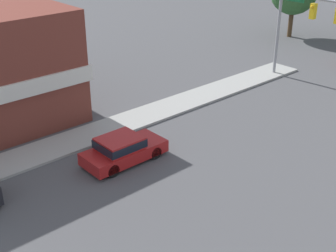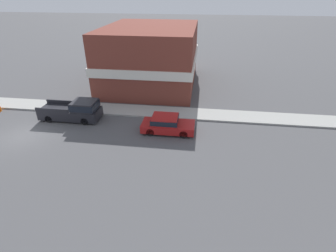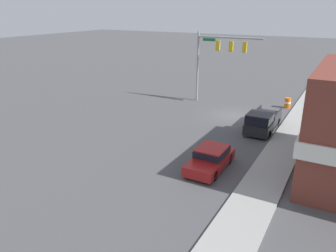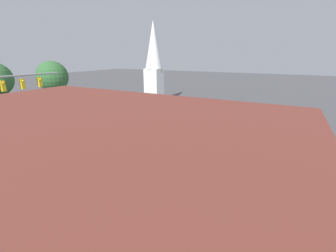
{
  "view_description": "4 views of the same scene",
  "coord_description": "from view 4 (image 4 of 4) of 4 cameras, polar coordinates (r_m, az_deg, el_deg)",
  "views": [
    {
      "loc": [
        14.78,
        -0.73,
        11.88
      ],
      "look_at": [
        0.29,
        12.16,
        2.61
      ],
      "focal_mm": 50.0,
      "sensor_mm": 36.0,
      "label": 1
    },
    {
      "loc": [
        16.51,
        13.88,
        10.72
      ],
      "look_at": [
        0.05,
        11.68,
        1.74
      ],
      "focal_mm": 28.0,
      "sensor_mm": 36.0,
      "label": 2
    },
    {
      "loc": [
        -9.12,
        29.23,
        9.76
      ],
      "look_at": [
        1.09,
        11.08,
        2.25
      ],
      "focal_mm": 35.0,
      "sensor_mm": 36.0,
      "label": 3
    },
    {
      "loc": [
        -14.53,
        3.56,
        8.03
      ],
      "look_at": [
        0.16,
        11.35,
        2.79
      ],
      "focal_mm": 24.0,
      "sensor_mm": 36.0,
      "label": 4
    }
  ],
  "objects": [
    {
      "name": "far_signal_assembly",
      "position": [
        27.57,
        -35.53,
        7.71
      ],
      "size": [
        8.86,
        0.49,
        6.56
      ],
      "color": "gray",
      "rests_on": "ground"
    },
    {
      "name": "car_lead",
      "position": [
        16.3,
        -3.68,
        -9.14
      ],
      "size": [
        1.9,
        4.3,
        1.4
      ],
      "color": "black",
      "rests_on": "ground"
    },
    {
      "name": "pickup_truck_parked",
      "position": [
        13.3,
        27.3,
        -17.11
      ],
      "size": [
        1.96,
        5.32,
        1.83
      ],
      "color": "black",
      "rests_on": "ground"
    },
    {
      "name": "church_steeple",
      "position": [
        37.74,
        -3.66,
        15.82
      ],
      "size": [
        2.7,
        2.7,
        13.29
      ],
      "color": "white",
      "rests_on": "ground"
    },
    {
      "name": "backdrop_tree_right_mid",
      "position": [
        44.79,
        -27.27,
        11.09
      ],
      "size": [
        5.26,
        5.26,
        7.15
      ],
      "color": "#4C3823",
      "rests_on": "ground"
    }
  ]
}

